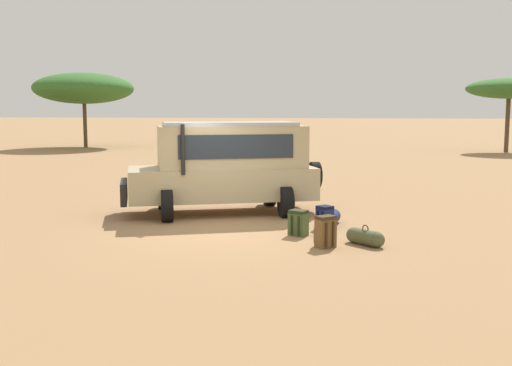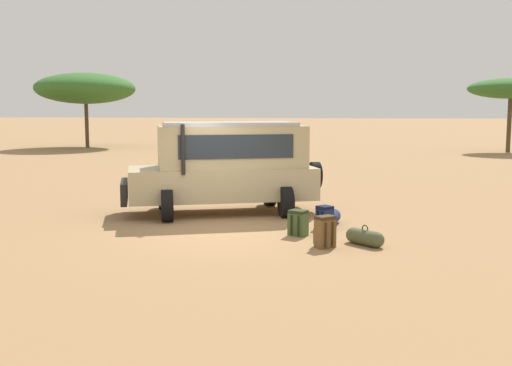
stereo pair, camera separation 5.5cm
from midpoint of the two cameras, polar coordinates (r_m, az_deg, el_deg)
The scene contains 9 objects.
ground_plane at distance 13.93m, azimuth -3.11°, elevation -4.48°, with size 320.00×320.00×0.00m, color #9E754C.
safari_vehicle at distance 16.00m, azimuth -2.99°, elevation 1.72°, with size 5.42×3.73×2.44m.
backpack_beside_front_wheel at distance 14.03m, azimuth 6.49°, elevation -3.32°, with size 0.47×0.47×0.55m.
backpack_cluster_center at distance 13.30m, azimuth 3.96°, elevation -3.83°, with size 0.47×0.46×0.57m.
backpack_near_rear_wheel at distance 12.22m, azimuth 6.47°, elevation -4.66°, with size 0.47×0.47×0.65m.
duffel_bag_low_black_case at distance 14.70m, azimuth 7.16°, elevation -3.25°, with size 0.40×0.81×0.43m.
duffel_bag_soft_canvas at distance 12.56m, azimuth 10.23°, elevation -5.11°, with size 0.78×0.73×0.43m.
acacia_tree_far_left at distance 44.88m, azimuth -16.12°, elevation 8.64°, with size 6.99×7.34×5.31m.
acacia_tree_left_mid at distance 41.91m, azimuth 22.93°, elevation 8.28°, with size 5.37×4.69×4.72m.
Camera 1 is at (2.86, -13.34, 2.80)m, focal length 42.00 mm.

